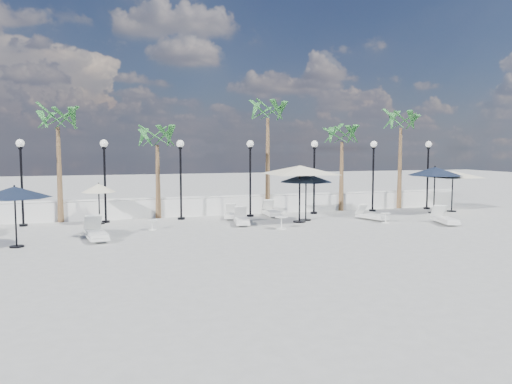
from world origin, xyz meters
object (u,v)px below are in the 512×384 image
object	(u,v)px
lounger_2	(231,214)
parasol_navy_right	(435,172)
lounger_4	(271,212)
parasol_cream_sq_a	(300,166)
parasol_cream_small	(99,189)
lounger_6	(445,219)
lounger_5	(372,215)
lounger_3	(242,220)
parasol_navy_left	(14,192)
parasol_cream_sq_b	(453,171)
parasol_navy_mid	(306,178)
lounger_1	(96,233)

from	to	relation	value
lounger_2	parasol_navy_right	bearing A→B (deg)	10.68
lounger_4	parasol_cream_sq_a	distance (m)	3.38
parasol_navy_right	parasol_cream_small	distance (m)	17.04
lounger_6	lounger_5	bearing A→B (deg)	152.52
lounger_3	parasol_navy_left	bearing A→B (deg)	-152.75
parasol_navy_right	lounger_6	bearing A→B (deg)	-120.26
lounger_2	parasol_cream_sq_b	xyz separation A→B (m)	(12.19, -0.98, 1.99)
lounger_3	parasol_navy_mid	bearing A→B (deg)	17.29
lounger_4	parasol_cream_sq_a	bearing A→B (deg)	-71.37
lounger_1	parasol_cream_small	xyz separation A→B (m)	(0.13, 4.19, 1.36)
parasol_cream_sq_a	parasol_cream_sq_b	distance (m)	9.51
lounger_1	lounger_2	xyz separation A→B (m)	(6.26, 4.03, -0.05)
lounger_5	parasol_navy_right	distance (m)	5.06
lounger_4	lounger_6	distance (m)	8.23
lounger_4	parasol_navy_right	distance (m)	8.99
lounger_4	parasol_cream_sq_b	size ratio (longest dim) A/B	0.41
lounger_3	parasol_cream_small	distance (m)	6.64
lounger_5	lounger_3	bearing A→B (deg)	158.58
parasol_navy_left	parasol_cream_sq_b	xyz separation A→B (m)	(21.09, 3.66, 0.28)
lounger_3	parasol_navy_right	size ratio (longest dim) A/B	0.68
lounger_2	parasol_cream_sq_a	size ratio (longest dim) A/B	0.30
lounger_4	parasol_cream_small	xyz separation A→B (m)	(-8.31, -0.02, 1.38)
parasol_navy_right	parasol_cream_small	size ratio (longest dim) A/B	1.49
lounger_5	parasol_navy_left	bearing A→B (deg)	170.66
lounger_2	parasol_cream_sq_b	distance (m)	12.39
lounger_4	parasol_navy_right	world-z (taller)	parasol_navy_right
lounger_2	lounger_5	xyz separation A→B (m)	(6.36, -2.49, 0.01)
parasol_navy_right	lounger_5	bearing A→B (deg)	-164.36
lounger_1	parasol_cream_sq_a	distance (m)	9.52
lounger_6	parasol_navy_mid	world-z (taller)	parasol_navy_mid
lounger_2	parasol_cream_sq_b	bearing A→B (deg)	12.59
lounger_2	lounger_4	bearing A→B (deg)	21.94
lounger_5	lounger_6	bearing A→B (deg)	-58.90
lounger_2	lounger_5	world-z (taller)	lounger_5
parasol_cream_sq_a	lounger_1	bearing A→B (deg)	-168.15
lounger_1	lounger_4	bearing A→B (deg)	17.86
lounger_1	parasol_cream_small	distance (m)	4.41
parasol_navy_left	parasol_cream_sq_a	bearing A→B (deg)	12.09
lounger_6	parasol_cream_sq_a	bearing A→B (deg)	171.41
lounger_5	parasol_cream_sq_a	bearing A→B (deg)	157.14
lounger_6	parasol_navy_mid	xyz separation A→B (m)	(-5.55, 3.01, 1.79)
lounger_2	parasol_cream_sq_a	bearing A→B (deg)	-20.65
parasol_cream_small	parasol_cream_sq_b	bearing A→B (deg)	-3.56
parasol_navy_left	lounger_4	bearing A→B (deg)	23.50
parasol_navy_mid	lounger_4	bearing A→B (deg)	120.59
lounger_5	parasol_cream_sq_a	world-z (taller)	parasol_cream_sq_a
lounger_1	lounger_2	world-z (taller)	lounger_1
lounger_4	parasol_navy_left	bearing A→B (deg)	-151.71
lounger_6	parasol_cream_small	size ratio (longest dim) A/B	1.05
lounger_4	parasol_navy_mid	world-z (taller)	parasol_navy_mid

